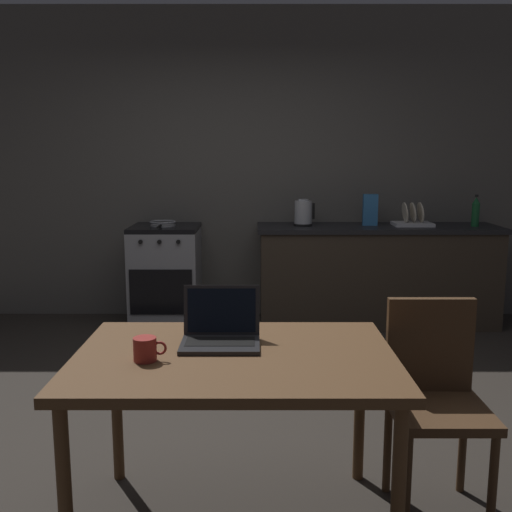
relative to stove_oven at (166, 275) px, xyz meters
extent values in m
plane|color=#2D2823|center=(0.63, -2.05, -0.45)|extent=(12.00, 12.00, 0.00)
cube|color=#585550|center=(0.93, 0.35, 0.98)|extent=(6.40, 0.10, 2.85)
cube|color=#382D23|center=(1.91, 0.00, -0.02)|extent=(2.10, 0.60, 0.86)
cube|color=black|center=(1.91, 0.00, 0.43)|extent=(2.16, 0.64, 0.04)
cube|color=gray|center=(0.00, 0.00, -0.02)|extent=(0.60, 0.60, 0.86)
cube|color=black|center=(0.00, 0.00, 0.43)|extent=(0.60, 0.60, 0.04)
cube|color=black|center=(0.00, -0.30, -0.09)|extent=(0.54, 0.01, 0.39)
cylinder|color=black|center=(-0.16, -0.31, 0.35)|extent=(0.04, 0.02, 0.04)
cylinder|color=black|center=(0.00, -0.31, 0.35)|extent=(0.04, 0.02, 0.04)
cylinder|color=black|center=(0.16, -0.31, 0.35)|extent=(0.04, 0.02, 0.04)
cube|color=brown|center=(0.73, -3.01, 0.28)|extent=(1.26, 0.87, 0.04)
cylinder|color=brown|center=(0.17, -3.38, -0.09)|extent=(0.05, 0.05, 0.71)
cylinder|color=brown|center=(1.30, -3.38, -0.09)|extent=(0.05, 0.05, 0.71)
cylinder|color=brown|center=(0.17, -2.63, -0.09)|extent=(0.05, 0.05, 0.71)
cylinder|color=brown|center=(1.30, -2.63, -0.09)|extent=(0.05, 0.05, 0.71)
cube|color=#4C331E|center=(1.58, -2.91, 0.02)|extent=(0.40, 0.40, 0.04)
cube|color=#4C331E|center=(1.58, -2.73, 0.25)|extent=(0.38, 0.04, 0.42)
cylinder|color=#4C331E|center=(1.41, -3.08, -0.23)|extent=(0.04, 0.04, 0.44)
cylinder|color=#4C331E|center=(1.75, -3.08, -0.23)|extent=(0.04, 0.04, 0.44)
cylinder|color=#4C331E|center=(1.41, -2.74, -0.23)|extent=(0.04, 0.04, 0.44)
cylinder|color=#4C331E|center=(1.75, -2.74, -0.23)|extent=(0.04, 0.04, 0.44)
cube|color=#232326|center=(0.67, -2.93, 0.31)|extent=(0.32, 0.22, 0.02)
cube|color=black|center=(0.67, -2.92, 0.32)|extent=(0.28, 0.12, 0.00)
cube|color=#232326|center=(0.67, -2.81, 0.42)|extent=(0.32, 0.04, 0.21)
cube|color=black|center=(0.67, -2.81, 0.42)|extent=(0.29, 0.03, 0.18)
cylinder|color=black|center=(1.24, 0.00, 0.46)|extent=(0.16, 0.16, 0.02)
cylinder|color=#B2B5BA|center=(1.24, 0.00, 0.57)|extent=(0.16, 0.16, 0.20)
cylinder|color=#B2B5BA|center=(1.24, 0.00, 0.68)|extent=(0.09, 0.09, 0.02)
cube|color=black|center=(1.33, 0.00, 0.58)|extent=(0.02, 0.02, 0.14)
cylinder|color=#19592D|center=(2.76, -0.05, 0.55)|extent=(0.07, 0.07, 0.20)
cone|color=#19592D|center=(2.76, -0.05, 0.68)|extent=(0.07, 0.07, 0.06)
cylinder|color=black|center=(2.76, -0.05, 0.72)|extent=(0.03, 0.03, 0.02)
cylinder|color=gray|center=(-0.01, -0.02, 0.46)|extent=(0.22, 0.22, 0.01)
torus|color=gray|center=(-0.01, -0.02, 0.49)|extent=(0.24, 0.24, 0.02)
cylinder|color=black|center=(-0.01, -0.22, 0.47)|extent=(0.02, 0.18, 0.02)
cylinder|color=#9E2D28|center=(0.40, -3.09, 0.35)|extent=(0.09, 0.09, 0.09)
torus|color=#9E2D28|center=(0.45, -3.09, 0.35)|extent=(0.05, 0.01, 0.05)
cube|color=#3372B2|center=(1.84, 0.02, 0.59)|extent=(0.13, 0.05, 0.28)
cube|color=silver|center=(2.22, 0.00, 0.46)|extent=(0.34, 0.26, 0.03)
cylinder|color=beige|center=(2.15, 0.00, 0.57)|extent=(0.04, 0.18, 0.18)
cylinder|color=beige|center=(2.22, 0.00, 0.57)|extent=(0.04, 0.18, 0.18)
cylinder|color=beige|center=(2.29, 0.00, 0.57)|extent=(0.04, 0.18, 0.18)
camera|label=1|loc=(0.82, -5.21, 1.07)|focal=41.11mm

